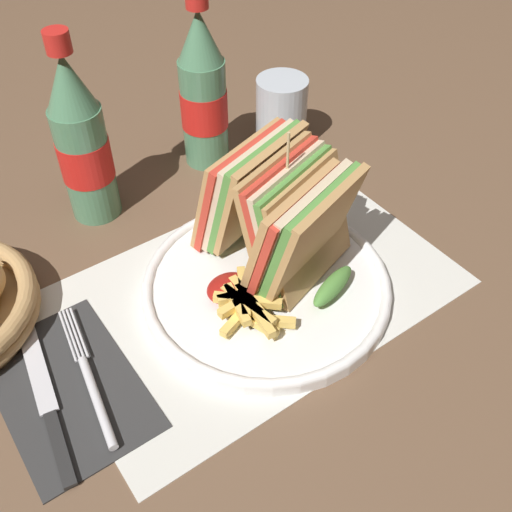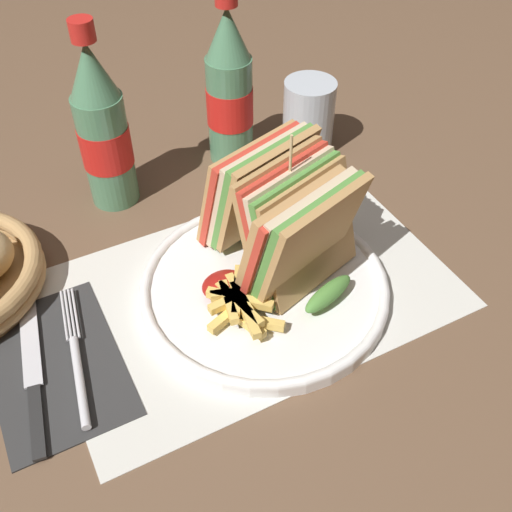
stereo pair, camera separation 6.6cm
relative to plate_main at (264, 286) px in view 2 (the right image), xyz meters
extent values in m
plane|color=brown|center=(0.03, -0.01, -0.01)|extent=(4.00, 4.00, 0.00)
cube|color=silver|center=(-0.01, 0.01, -0.01)|extent=(0.44, 0.28, 0.00)
cylinder|color=white|center=(0.00, 0.00, 0.00)|extent=(0.28, 0.28, 0.01)
torus|color=white|center=(0.00, 0.00, 0.00)|extent=(0.28, 0.28, 0.01)
cube|color=tan|center=(0.04, -0.03, 0.08)|extent=(0.13, 0.08, 0.13)
cube|color=#518E3D|center=(0.04, -0.02, 0.07)|extent=(0.13, 0.08, 0.13)
cube|color=beige|center=(0.03, -0.01, 0.07)|extent=(0.13, 0.08, 0.13)
cube|color=red|center=(0.03, -0.01, 0.07)|extent=(0.13, 0.08, 0.13)
cube|color=tan|center=(0.03, 0.00, 0.07)|extent=(0.13, 0.08, 0.13)
ellipsoid|color=#518E3D|center=(0.05, -0.06, 0.02)|extent=(0.07, 0.04, 0.02)
cube|color=tan|center=(0.05, -0.01, 0.07)|extent=(0.13, 0.08, 0.13)
cube|color=#518E3D|center=(0.05, 0.00, 0.07)|extent=(0.13, 0.08, 0.13)
cube|color=beige|center=(0.04, 0.00, 0.07)|extent=(0.13, 0.08, 0.13)
cube|color=red|center=(0.04, 0.01, 0.07)|extent=(0.13, 0.08, 0.13)
cube|color=tan|center=(0.04, 0.02, 0.08)|extent=(0.13, 0.08, 0.13)
ellipsoid|color=#518E3D|center=(0.05, -0.01, 0.02)|extent=(0.07, 0.04, 0.02)
cube|color=tan|center=(0.04, 0.07, 0.08)|extent=(0.13, 0.08, 0.13)
cube|color=#518E3D|center=(0.04, 0.07, 0.07)|extent=(0.13, 0.08, 0.13)
cube|color=beige|center=(0.03, 0.08, 0.07)|extent=(0.13, 0.08, 0.13)
cube|color=red|center=(0.03, 0.09, 0.07)|extent=(0.13, 0.08, 0.13)
cube|color=tan|center=(0.03, 0.10, 0.07)|extent=(0.13, 0.08, 0.13)
ellipsoid|color=#518E3D|center=(0.05, 0.04, 0.02)|extent=(0.07, 0.04, 0.02)
cylinder|color=tan|center=(0.04, 0.02, 0.09)|extent=(0.00, 0.00, 0.17)
cube|color=#E0B756|center=(-0.05, -0.03, 0.01)|extent=(0.07, 0.03, 0.01)
cube|color=#E0B756|center=(-0.03, 0.00, 0.01)|extent=(0.07, 0.03, 0.01)
cube|color=#E0B756|center=(-0.04, -0.05, 0.01)|extent=(0.05, 0.04, 0.01)
cube|color=#E0B756|center=(-0.05, -0.04, 0.01)|extent=(0.03, 0.07, 0.01)
cube|color=#E0B756|center=(-0.05, -0.02, 0.02)|extent=(0.02, 0.06, 0.01)
cube|color=#E0B756|center=(-0.05, -0.02, 0.02)|extent=(0.06, 0.01, 0.01)
cube|color=#E0B756|center=(-0.04, -0.04, 0.02)|extent=(0.02, 0.07, 0.01)
cube|color=#E0B756|center=(-0.03, -0.02, 0.02)|extent=(0.07, 0.03, 0.01)
cube|color=#E0B756|center=(-0.05, -0.03, 0.02)|extent=(0.02, 0.07, 0.01)
cube|color=#E0B756|center=(-0.04, -0.02, 0.02)|extent=(0.01, 0.06, 0.01)
cube|color=#E0B756|center=(-0.04, -0.01, 0.02)|extent=(0.04, 0.06, 0.01)
cube|color=#E0B756|center=(-0.04, -0.02, 0.02)|extent=(0.06, 0.06, 0.01)
ellipsoid|color=maroon|center=(-0.05, 0.01, 0.02)|extent=(0.05, 0.04, 0.02)
cube|color=#2D2D2D|center=(-0.23, 0.01, -0.01)|extent=(0.12, 0.19, 0.00)
cylinder|color=silver|center=(-0.22, -0.03, 0.00)|extent=(0.03, 0.11, 0.01)
cylinder|color=silver|center=(-0.21, 0.06, 0.00)|extent=(0.01, 0.07, 0.00)
cylinder|color=silver|center=(-0.20, 0.06, 0.00)|extent=(0.01, 0.07, 0.00)
cylinder|color=silver|center=(-0.20, 0.06, 0.00)|extent=(0.01, 0.07, 0.00)
cylinder|color=silver|center=(-0.20, 0.06, 0.00)|extent=(0.01, 0.07, 0.00)
cube|color=black|center=(-0.26, -0.05, 0.00)|extent=(0.02, 0.08, 0.00)
cube|color=silver|center=(-0.25, 0.05, 0.00)|extent=(0.04, 0.12, 0.00)
cylinder|color=#4C7F5B|center=(-0.09, 0.24, 0.06)|extent=(0.06, 0.06, 0.15)
cylinder|color=red|center=(-0.09, 0.24, 0.07)|extent=(0.06, 0.06, 0.05)
cone|color=#4C7F5B|center=(-0.09, 0.24, 0.17)|extent=(0.06, 0.06, 0.07)
cylinder|color=red|center=(-0.09, 0.24, 0.22)|extent=(0.03, 0.03, 0.02)
cylinder|color=#4C7F5B|center=(0.08, 0.26, 0.06)|extent=(0.06, 0.06, 0.15)
cylinder|color=red|center=(0.08, 0.26, 0.07)|extent=(0.06, 0.06, 0.05)
cone|color=#4C7F5B|center=(0.08, 0.26, 0.17)|extent=(0.06, 0.06, 0.07)
cylinder|color=silver|center=(0.19, 0.22, 0.04)|extent=(0.07, 0.07, 0.10)
camera|label=1|loc=(-0.27, -0.36, 0.49)|focal=42.00mm
camera|label=2|loc=(-0.22, -0.40, 0.49)|focal=42.00mm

